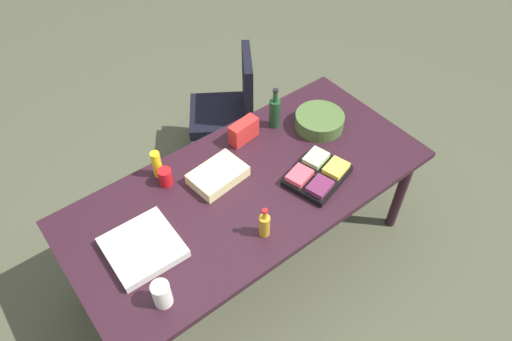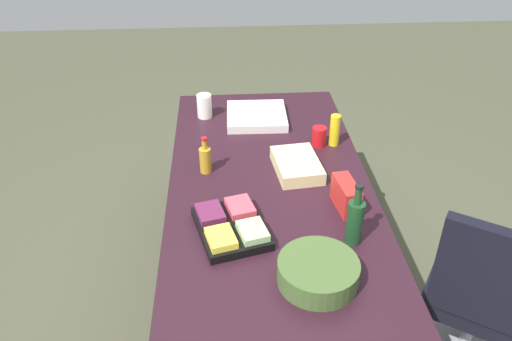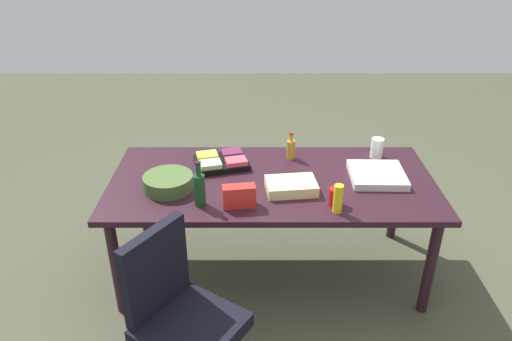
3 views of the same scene
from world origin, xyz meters
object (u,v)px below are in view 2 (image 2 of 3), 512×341
object	(u,v)px
red_solo_cup	(319,136)
mayo_jar	(204,106)
wine_bottle	(355,221)
conference_table	(270,196)
chip_bag_red	(346,195)
mustard_bottle	(335,130)
dressing_bottle	(205,159)
office_chair	(476,307)
pizza_box	(257,116)
sheet_cake	(297,165)
salad_bowl	(318,272)
fruit_platter	(231,226)

from	to	relation	value
red_solo_cup	mayo_jar	size ratio (longest dim) A/B	0.75
wine_bottle	red_solo_cup	bearing A→B (deg)	0.37
conference_table	chip_bag_red	xyz separation A→B (m)	(-0.21, -0.33, 0.14)
wine_bottle	mustard_bottle	xyz separation A→B (m)	(0.83, -0.08, -0.02)
conference_table	dressing_bottle	size ratio (longest dim) A/B	10.79
red_solo_cup	conference_table	bearing A→B (deg)	140.49
office_chair	mustard_bottle	xyz separation A→B (m)	(0.88, 0.55, 0.50)
office_chair	pizza_box	size ratio (longest dim) A/B	2.62
sheet_cake	mustard_bottle	xyz separation A→B (m)	(0.26, -0.25, 0.06)
conference_table	salad_bowl	distance (m)	0.70
chip_bag_red	wine_bottle	bearing A→B (deg)	175.82
sheet_cake	pizza_box	size ratio (longest dim) A/B	0.89
fruit_platter	dressing_bottle	xyz separation A→B (m)	(0.50, 0.12, 0.04)
mustard_bottle	mayo_jar	bearing A→B (deg)	61.71
office_chair	wine_bottle	xyz separation A→B (m)	(0.05, 0.63, 0.52)
office_chair	pizza_box	xyz separation A→B (m)	(1.21, 0.96, 0.43)
office_chair	salad_bowl	distance (m)	0.96
office_chair	mustard_bottle	bearing A→B (deg)	32.06
mustard_bottle	sheet_cake	bearing A→B (deg)	136.52
conference_table	salad_bowl	xyz separation A→B (m)	(-0.68, -0.12, 0.12)
mayo_jar	office_chair	bearing A→B (deg)	-134.75
red_solo_cup	chip_bag_red	bearing A→B (deg)	-177.78
red_solo_cup	mustard_bottle	xyz separation A→B (m)	(0.00, -0.09, 0.04)
wine_bottle	conference_table	bearing A→B (deg)	34.92
conference_table	wine_bottle	xyz separation A→B (m)	(-0.45, -0.31, 0.19)
sheet_cake	pizza_box	xyz separation A→B (m)	(0.59, 0.17, -0.01)
dressing_bottle	mustard_bottle	bearing A→B (deg)	-72.09
fruit_platter	salad_bowl	world-z (taller)	salad_bowl
fruit_platter	dressing_bottle	bearing A→B (deg)	13.30
conference_table	red_solo_cup	size ratio (longest dim) A/B	19.79
conference_table	sheet_cake	xyz separation A→B (m)	(0.12, -0.15, 0.11)
red_solo_cup	mayo_jar	xyz separation A→B (m)	(0.40, 0.65, 0.02)
fruit_platter	mayo_jar	distance (m)	1.13
red_solo_cup	dressing_bottle	distance (m)	0.67
sheet_cake	wine_bottle	bearing A→B (deg)	-163.78
salad_bowl	mustard_bottle	bearing A→B (deg)	-14.50
sheet_cake	pizza_box	distance (m)	0.61
mustard_bottle	dressing_bottle	bearing A→B (deg)	107.91
pizza_box	salad_bowl	bearing A→B (deg)	-172.80
wine_bottle	mustard_bottle	bearing A→B (deg)	-5.60
wine_bottle	pizza_box	size ratio (longest dim) A/B	0.82
sheet_cake	wine_bottle	distance (m)	0.60
mustard_bottle	pizza_box	bearing A→B (deg)	51.46
sheet_cake	chip_bag_red	world-z (taller)	chip_bag_red
salad_bowl	pizza_box	bearing A→B (deg)	5.90
sheet_cake	salad_bowl	xyz separation A→B (m)	(-0.79, 0.03, 0.01)
fruit_platter	mustard_bottle	xyz separation A→B (m)	(0.73, -0.60, 0.06)
sheet_cake	mayo_jar	bearing A→B (deg)	36.65
dressing_bottle	chip_bag_red	size ratio (longest dim) A/B	1.01
sheet_cake	salad_bowl	bearing A→B (deg)	178.14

